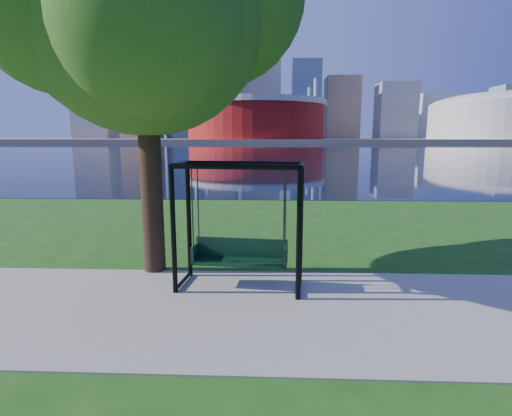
{
  "coord_description": "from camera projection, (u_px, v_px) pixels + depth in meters",
  "views": [
    {
      "loc": [
        0.29,
        -7.08,
        3.01
      ],
      "look_at": [
        -0.01,
        0.0,
        1.75
      ],
      "focal_mm": 28.0,
      "sensor_mm": 36.0,
      "label": 1
    }
  ],
  "objects": [
    {
      "name": "stadium",
      "position": [
        256.0,
        118.0,
        236.61
      ],
      "size": [
        83.0,
        83.0,
        32.0
      ],
      "color": "maroon",
      "rests_on": "far_bank"
    },
    {
      "name": "swing",
      "position": [
        240.0,
        229.0,
        7.91
      ],
      "size": [
        2.57,
        1.31,
        2.53
      ],
      "rotation": [
        0.0,
        0.0,
        -0.1
      ],
      "color": "black",
      "rests_on": "ground"
    },
    {
      "name": "river",
      "position": [
        272.0,
        149.0,
        107.84
      ],
      "size": [
        900.0,
        180.0,
        0.02
      ],
      "primitive_type": "cube",
      "color": "black",
      "rests_on": "ground"
    },
    {
      "name": "ground",
      "position": [
        257.0,
        299.0,
        7.51
      ],
      "size": [
        900.0,
        900.0,
        0.0
      ],
      "primitive_type": "plane",
      "color": "#1E5114",
      "rests_on": "ground"
    },
    {
      "name": "skyline",
      "position": [
        268.0,
        95.0,
        315.6
      ],
      "size": [
        392.0,
        66.0,
        96.5
      ],
      "color": "gray",
      "rests_on": "far_bank"
    },
    {
      "name": "park_tree",
      "position": [
        141.0,
        0.0,
        8.18
      ],
      "size": [
        6.7,
        6.06,
        8.33
      ],
      "color": "black",
      "rests_on": "ground"
    },
    {
      "name": "arena",
      "position": [
        506.0,
        115.0,
        230.27
      ],
      "size": [
        84.0,
        84.0,
        26.56
      ],
      "color": "beige",
      "rests_on": "far_bank"
    },
    {
      "name": "far_bank",
      "position": [
        273.0,
        140.0,
        308.35
      ],
      "size": [
        900.0,
        228.0,
        2.0
      ],
      "primitive_type": "cube",
      "color": "#937F60",
      "rests_on": "ground"
    },
    {
      "name": "path",
      "position": [
        256.0,
        310.0,
        7.01
      ],
      "size": [
        120.0,
        4.0,
        0.03
      ],
      "primitive_type": "cube",
      "color": "#9E937F",
      "rests_on": "ground"
    }
  ]
}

